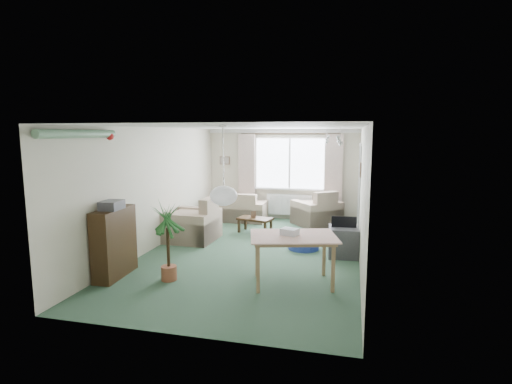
% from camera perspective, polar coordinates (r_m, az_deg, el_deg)
% --- Properties ---
extents(ground, '(6.50, 6.50, 0.00)m').
position_cam_1_polar(ground, '(7.77, -0.53, -8.74)').
color(ground, '#2F4E39').
extents(window, '(1.80, 0.03, 1.30)m').
position_cam_1_polar(window, '(10.58, 4.84, 4.09)').
color(window, white).
extents(curtain_rod, '(2.60, 0.03, 0.03)m').
position_cam_1_polar(curtain_rod, '(10.47, 4.83, 8.26)').
color(curtain_rod, black).
extents(curtain_left, '(0.45, 0.08, 2.00)m').
position_cam_1_polar(curtain_left, '(10.74, -1.33, 2.95)').
color(curtain_left, beige).
extents(curtain_right, '(0.45, 0.08, 2.00)m').
position_cam_1_polar(curtain_right, '(10.39, 11.03, 2.61)').
color(curtain_right, beige).
extents(radiator, '(1.20, 0.10, 0.55)m').
position_cam_1_polar(radiator, '(10.68, 4.74, -1.82)').
color(radiator, white).
extents(doorway, '(0.03, 0.95, 2.00)m').
position_cam_1_polar(doorway, '(9.48, 14.53, 0.32)').
color(doorway, black).
extents(pendant_lamp, '(0.36, 0.36, 0.36)m').
position_cam_1_polar(pendant_lamp, '(5.22, -4.66, -0.54)').
color(pendant_lamp, white).
extents(tinsel_garland, '(1.60, 1.60, 0.12)m').
position_cam_1_polar(tinsel_garland, '(6.17, -23.96, 7.60)').
color(tinsel_garland, '#196626').
extents(bauble_cluster_a, '(0.20, 0.20, 0.20)m').
position_cam_1_polar(bauble_cluster_a, '(8.11, 10.07, 7.78)').
color(bauble_cluster_a, silver).
extents(bauble_cluster_b, '(0.20, 0.20, 0.20)m').
position_cam_1_polar(bauble_cluster_b, '(6.90, 11.91, 7.64)').
color(bauble_cluster_b, silver).
extents(wall_picture_back, '(0.28, 0.03, 0.22)m').
position_cam_1_polar(wall_picture_back, '(11.00, -4.48, 4.52)').
color(wall_picture_back, brown).
extents(wall_picture_right, '(0.03, 0.24, 0.30)m').
position_cam_1_polar(wall_picture_right, '(8.43, 14.71, 3.09)').
color(wall_picture_right, brown).
extents(sofa, '(1.52, 0.83, 0.75)m').
position_cam_1_polar(sofa, '(10.54, -2.64, -2.06)').
color(sofa, beige).
rests_on(sofa, ground).
extents(armchair_corner, '(1.36, 1.36, 0.89)m').
position_cam_1_polar(armchair_corner, '(10.13, 8.67, -2.20)').
color(armchair_corner, tan).
rests_on(armchair_corner, ground).
extents(armchair_left, '(1.03, 1.08, 0.94)m').
position_cam_1_polar(armchair_left, '(8.70, -9.12, -3.78)').
color(armchair_left, beige).
rests_on(armchair_left, ground).
extents(coffee_table, '(0.85, 0.58, 0.35)m').
position_cam_1_polar(coffee_table, '(9.30, -0.15, -4.75)').
color(coffee_table, black).
rests_on(coffee_table, ground).
extents(photo_frame, '(0.12, 0.05, 0.16)m').
position_cam_1_polar(photo_frame, '(9.27, -0.37, -3.19)').
color(photo_frame, brown).
rests_on(photo_frame, coffee_table).
extents(bookshelf, '(0.35, 0.92, 1.11)m').
position_cam_1_polar(bookshelf, '(6.82, -19.59, -6.84)').
color(bookshelf, black).
rests_on(bookshelf, ground).
extents(hifi_box, '(0.30, 0.37, 0.14)m').
position_cam_1_polar(hifi_box, '(6.60, -19.92, -1.78)').
color(hifi_box, '#3F3E44').
rests_on(hifi_box, bookshelf).
extents(houseplant, '(0.62, 0.62, 1.22)m').
position_cam_1_polar(houseplant, '(6.39, -12.46, -7.03)').
color(houseplant, '#22561D').
rests_on(houseplant, ground).
extents(dining_table, '(1.35, 1.07, 0.74)m').
position_cam_1_polar(dining_table, '(6.19, 5.30, -9.70)').
color(dining_table, '#9C7554').
rests_on(dining_table, ground).
extents(gift_box, '(0.29, 0.25, 0.12)m').
position_cam_1_polar(gift_box, '(6.10, 4.83, -5.77)').
color(gift_box, white).
rests_on(gift_box, dining_table).
extents(tv_cube, '(0.59, 0.64, 0.55)m').
position_cam_1_polar(tv_cube, '(7.73, 12.36, -6.92)').
color(tv_cube, '#3C3D42').
rests_on(tv_cube, ground).
extents(pet_bed, '(0.79, 0.79, 0.12)m').
position_cam_1_polar(pet_bed, '(8.09, 6.79, -7.64)').
color(pet_bed, navy).
rests_on(pet_bed, ground).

